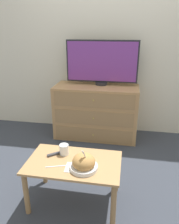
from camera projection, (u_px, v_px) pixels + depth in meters
ground_plane at (107, 128)px, 3.48m from camera, size 12.00×12.00×0.00m
wall_back at (110, 42)px, 3.03m from camera, size 12.00×0.05×2.60m
dresser at (96, 112)px, 3.11m from camera, size 1.15×0.51×0.75m
tv at (102, 62)px, 2.94m from camera, size 0.97×0.17×0.60m
coffee_table at (74, 169)px, 1.89m from camera, size 0.80×0.48×0.42m
takeout_bowl at (84, 163)px, 1.75m from camera, size 0.23×0.23×0.19m
drink_cup at (64, 150)px, 1.96m from camera, size 0.08×0.08×0.10m
napkin at (74, 168)px, 1.78m from camera, size 0.15×0.15×0.00m
knife at (56, 166)px, 1.80m from camera, size 0.17×0.06×0.01m
remote_control at (56, 154)px, 1.96m from camera, size 0.14×0.12×0.02m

